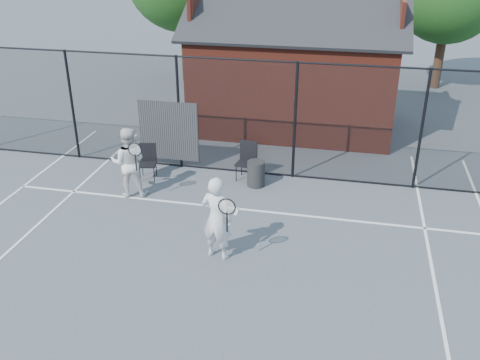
% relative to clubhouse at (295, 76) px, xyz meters
% --- Properties ---
extents(ground, '(80.00, 80.00, 0.00)m').
position_rel_clubhouse_xyz_m(ground, '(-0.50, -9.00, -1.61)').
color(ground, '#494D53').
rests_on(ground, ground).
extents(court_lines, '(11.02, 18.00, 0.01)m').
position_rel_clubhouse_xyz_m(court_lines, '(-0.50, -10.32, -1.60)').
color(court_lines, white).
rests_on(court_lines, ground).
extents(fence, '(22.04, 3.00, 3.00)m').
position_rel_clubhouse_xyz_m(fence, '(-0.80, -4.00, -0.16)').
color(fence, black).
rests_on(fence, ground).
extents(clubhouse, '(6.50, 4.36, 4.19)m').
position_rel_clubhouse_xyz_m(clubhouse, '(0.00, 0.00, 0.00)').
color(clubhouse, maroon).
rests_on(clubhouse, ground).
extents(player_front, '(0.80, 0.63, 1.72)m').
position_rel_clubhouse_xyz_m(player_front, '(-0.48, -7.97, -0.75)').
color(player_front, silver).
rests_on(player_front, ground).
extents(player_back, '(0.99, 0.84, 1.71)m').
position_rel_clubhouse_xyz_m(player_back, '(-3.18, -5.83, -0.75)').
color(player_back, silver).
rests_on(player_back, ground).
extents(chair_left, '(0.50, 0.52, 0.89)m').
position_rel_clubhouse_xyz_m(chair_left, '(-3.10, -4.90, -1.16)').
color(chair_left, black).
rests_on(chair_left, ground).
extents(chair_right, '(0.53, 0.54, 0.96)m').
position_rel_clubhouse_xyz_m(chair_right, '(-0.65, -4.40, -1.13)').
color(chair_right, black).
rests_on(chair_right, ground).
extents(waste_bin, '(0.51, 0.51, 0.65)m').
position_rel_clubhouse_xyz_m(waste_bin, '(-0.33, -4.71, -1.28)').
color(waste_bin, black).
rests_on(waste_bin, ground).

